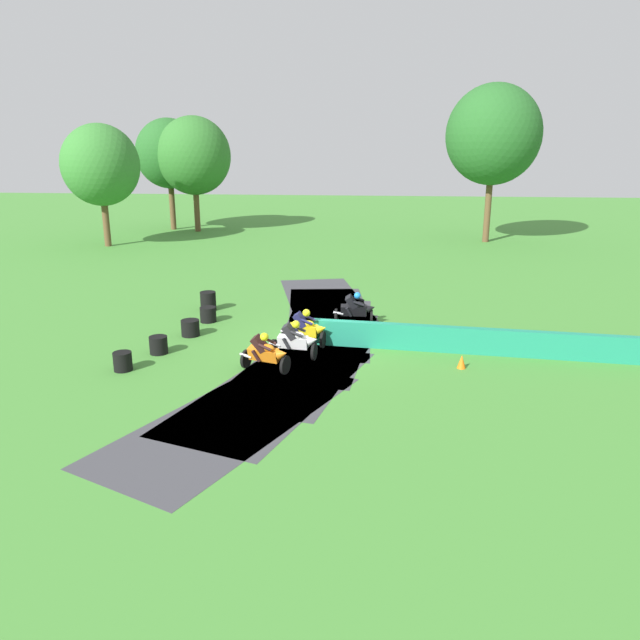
% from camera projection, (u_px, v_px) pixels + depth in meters
% --- Properties ---
extents(ground_plane, '(120.00, 120.00, 0.00)m').
position_uv_depth(ground_plane, '(323.00, 344.00, 21.92)').
color(ground_plane, '#428433').
extents(track_asphalt, '(7.06, 21.35, 0.01)m').
position_uv_depth(track_asphalt, '(307.00, 343.00, 22.03)').
color(track_asphalt, '#3D3D42').
rests_on(track_asphalt, ground).
extents(safety_barrier, '(10.97, 1.41, 0.90)m').
position_uv_depth(safety_barrier, '(472.00, 341.00, 20.84)').
color(safety_barrier, '#1E8466').
rests_on(safety_barrier, ground).
extents(motorcycle_lead_orange, '(1.68, 1.19, 1.43)m').
position_uv_depth(motorcycle_lead_orange, '(266.00, 353.00, 19.12)').
color(motorcycle_lead_orange, black).
rests_on(motorcycle_lead_orange, ground).
extents(motorcycle_chase_white, '(1.71, 0.92, 1.43)m').
position_uv_depth(motorcycle_chase_white, '(295.00, 340.00, 20.24)').
color(motorcycle_chase_white, black).
rests_on(motorcycle_chase_white, ground).
extents(motorcycle_trailing_yellow, '(1.71, 0.92, 1.42)m').
position_uv_depth(motorcycle_trailing_yellow, '(305.00, 329.00, 21.46)').
color(motorcycle_trailing_yellow, black).
rests_on(motorcycle_trailing_yellow, ground).
extents(motorcycle_fourth_black, '(1.68, 0.81, 1.43)m').
position_uv_depth(motorcycle_fourth_black, '(356.00, 309.00, 24.04)').
color(motorcycle_fourth_black, black).
rests_on(motorcycle_fourth_black, ground).
extents(tire_stack_near, '(0.58, 0.58, 0.60)m').
position_uv_depth(tire_stack_near, '(123.00, 361.00, 19.35)').
color(tire_stack_near, black).
rests_on(tire_stack_near, ground).
extents(tire_stack_mid_a, '(0.61, 0.61, 0.60)m').
position_uv_depth(tire_stack_mid_a, '(159.00, 345.00, 20.88)').
color(tire_stack_mid_a, black).
rests_on(tire_stack_mid_a, ground).
extents(tire_stack_mid_b, '(0.67, 0.67, 0.60)m').
position_uv_depth(tire_stack_mid_b, '(190.00, 328.00, 22.77)').
color(tire_stack_mid_b, black).
rests_on(tire_stack_mid_b, ground).
extents(tire_stack_far, '(0.64, 0.64, 0.60)m').
position_uv_depth(tire_stack_far, '(208.00, 314.00, 24.51)').
color(tire_stack_far, black).
rests_on(tire_stack_far, ground).
extents(tire_stack_extra_a, '(0.66, 0.66, 0.80)m').
position_uv_depth(tire_stack_extra_a, '(208.00, 301.00, 26.14)').
color(tire_stack_extra_a, black).
rests_on(tire_stack_extra_a, ground).
extents(traffic_cone, '(0.28, 0.28, 0.44)m').
position_uv_depth(traffic_cone, '(462.00, 362.00, 19.56)').
color(traffic_cone, orange).
rests_on(traffic_cone, ground).
extents(tree_far_left, '(6.39, 6.39, 10.64)m').
position_uv_depth(tree_far_left, '(493.00, 135.00, 41.66)').
color(tree_far_left, brown).
rests_on(tree_far_left, ground).
extents(tree_far_right, '(5.10, 5.10, 8.60)m').
position_uv_depth(tree_far_right, '(169.00, 154.00, 48.06)').
color(tree_far_right, brown).
rests_on(tree_far_right, ground).
extents(tree_mid_rise, '(5.05, 5.05, 8.02)m').
position_uv_depth(tree_mid_rise, '(101.00, 165.00, 40.46)').
color(tree_mid_rise, brown).
rests_on(tree_mid_rise, ground).
extents(tree_behind_barrier, '(5.61, 5.61, 8.73)m').
position_uv_depth(tree_behind_barrier, '(194.00, 156.00, 47.04)').
color(tree_behind_barrier, brown).
rests_on(tree_behind_barrier, ground).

